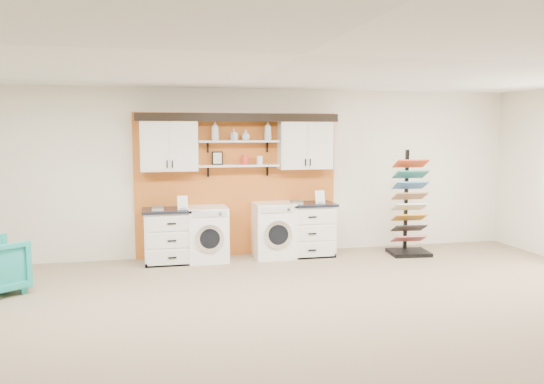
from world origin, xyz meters
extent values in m
plane|color=gray|center=(0.00, 0.00, 0.00)|extent=(10.00, 10.00, 0.00)
plane|color=white|center=(0.00, 0.00, 2.80)|extent=(10.00, 10.00, 0.00)
plane|color=#EDE4CD|center=(0.00, 4.00, 1.40)|extent=(10.00, 0.00, 10.00)
cube|color=#BB5F20|center=(0.00, 3.96, 1.20)|extent=(3.40, 0.07, 2.40)
cube|color=white|center=(-1.13, 3.80, 1.88)|extent=(0.90, 0.34, 0.84)
cube|color=white|center=(-1.35, 3.62, 1.88)|extent=(0.42, 0.01, 0.78)
cube|color=white|center=(-0.91, 3.62, 1.88)|extent=(0.42, 0.01, 0.78)
cube|color=white|center=(1.13, 3.80, 1.88)|extent=(0.90, 0.34, 0.84)
cube|color=white|center=(0.91, 3.62, 1.88)|extent=(0.42, 0.01, 0.78)
cube|color=white|center=(1.35, 3.62, 1.88)|extent=(0.42, 0.01, 0.78)
cube|color=white|center=(0.00, 3.80, 1.53)|extent=(1.32, 0.28, 0.03)
cube|color=white|center=(0.00, 3.80, 1.93)|extent=(1.32, 0.28, 0.03)
cube|color=black|center=(0.00, 3.82, 2.33)|extent=(3.30, 0.40, 0.10)
cube|color=black|center=(0.00, 3.63, 2.27)|extent=(3.30, 0.04, 0.04)
cube|color=black|center=(-0.35, 3.85, 1.66)|extent=(0.18, 0.02, 0.22)
cube|color=beige|center=(-0.35, 3.84, 1.66)|extent=(0.14, 0.01, 0.18)
cylinder|color=red|center=(0.10, 3.80, 1.62)|extent=(0.11, 0.11, 0.16)
cylinder|color=silver|center=(0.35, 3.80, 1.61)|extent=(0.10, 0.10, 0.14)
cube|color=white|center=(-1.13, 3.65, 0.41)|extent=(0.83, 0.60, 0.83)
cube|color=black|center=(-1.13, 3.38, 0.03)|extent=(0.83, 0.06, 0.06)
cube|color=black|center=(-1.13, 3.65, 0.85)|extent=(0.88, 0.66, 0.04)
cube|color=white|center=(-1.13, 3.34, 0.68)|extent=(0.76, 0.02, 0.23)
cube|color=white|center=(-1.13, 3.34, 0.41)|extent=(0.76, 0.02, 0.23)
cube|color=white|center=(-1.13, 3.34, 0.15)|extent=(0.76, 0.02, 0.23)
cube|color=white|center=(1.13, 3.65, 0.43)|extent=(0.86, 0.60, 0.86)
cube|color=black|center=(1.13, 3.38, 0.03)|extent=(0.86, 0.06, 0.07)
cube|color=black|center=(1.13, 3.65, 0.88)|extent=(0.91, 0.66, 0.04)
cube|color=white|center=(1.13, 3.34, 0.70)|extent=(0.78, 0.02, 0.24)
cube|color=white|center=(1.13, 3.34, 0.43)|extent=(0.78, 0.02, 0.24)
cube|color=white|center=(1.13, 3.34, 0.15)|extent=(0.78, 0.02, 0.24)
cube|color=white|center=(-0.55, 3.65, 0.44)|extent=(0.63, 0.66, 0.88)
cube|color=silver|center=(-0.55, 3.31, 0.82)|extent=(0.54, 0.02, 0.09)
cylinder|color=silver|center=(-0.55, 3.31, 0.43)|extent=(0.45, 0.05, 0.45)
cylinder|color=black|center=(-0.55, 3.29, 0.43)|extent=(0.32, 0.03, 0.32)
cube|color=white|center=(0.55, 3.65, 0.46)|extent=(0.65, 0.66, 0.91)
cube|color=silver|center=(0.55, 3.31, 0.85)|extent=(0.56, 0.02, 0.10)
cylinder|color=silver|center=(0.55, 3.31, 0.44)|extent=(0.46, 0.05, 0.46)
cylinder|color=black|center=(0.55, 3.29, 0.44)|extent=(0.33, 0.03, 0.33)
cube|color=black|center=(2.84, 3.30, 0.03)|extent=(0.70, 0.61, 0.06)
cube|color=black|center=(2.86, 3.49, 0.92)|extent=(0.06, 0.06, 1.73)
cube|color=#CF5C5C|center=(2.85, 3.32, 0.27)|extent=(0.57, 0.36, 0.16)
cube|color=black|center=(2.85, 3.32, 0.45)|extent=(0.57, 0.36, 0.16)
cube|color=orange|center=(2.85, 3.32, 0.64)|extent=(0.57, 0.36, 0.16)
cube|color=silver|center=(2.85, 3.32, 0.82)|extent=(0.57, 0.36, 0.16)
cube|color=#8D5B3B|center=(2.85, 3.32, 1.00)|extent=(0.57, 0.36, 0.16)
cube|color=#397ACA|center=(2.85, 3.32, 1.19)|extent=(0.57, 0.36, 0.16)
cube|color=#207863|center=(2.85, 3.32, 1.37)|extent=(0.57, 0.36, 0.16)
cube|color=#F8411A|center=(2.85, 3.32, 1.55)|extent=(0.57, 0.36, 0.16)
imported|color=silver|center=(-0.39, 3.80, 2.11)|extent=(0.18, 0.18, 0.33)
imported|color=silver|center=(-0.08, 3.80, 2.04)|extent=(0.12, 0.12, 0.19)
imported|color=silver|center=(0.12, 3.80, 2.03)|extent=(0.19, 0.19, 0.17)
imported|color=silver|center=(0.49, 3.80, 2.11)|extent=(0.18, 0.18, 0.33)
camera|label=1|loc=(-1.40, -4.84, 2.09)|focal=35.00mm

